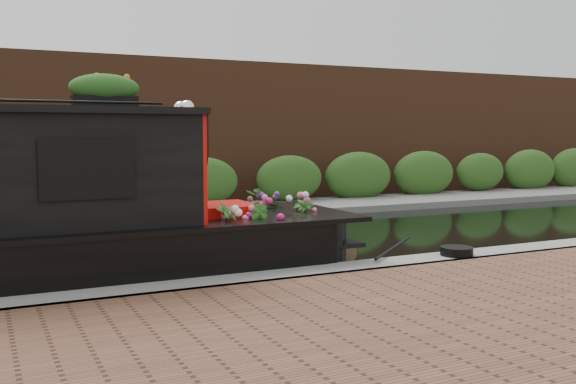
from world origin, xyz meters
name	(u,v)px	position (x,y,z in m)	size (l,w,h in m)	color
ground	(180,251)	(0.00, 0.00, 0.00)	(80.00, 80.00, 0.00)	black
near_bank_coping	(257,296)	(0.00, -3.30, 0.00)	(40.00, 0.60, 0.50)	gray
far_bank_path	(127,220)	(0.00, 4.20, 0.00)	(40.00, 2.40, 0.34)	slate
far_hedge	(119,216)	(0.00, 5.10, 0.00)	(40.00, 1.10, 2.80)	#2C521B
far_brick_wall	(103,207)	(0.00, 7.20, 0.00)	(40.00, 1.00, 8.00)	brown
rope_fender	(341,252)	(1.96, -1.95, 0.16)	(0.32, 0.32, 0.40)	brown
coiled_mooring_rope	(457,251)	(3.05, -3.32, 0.31)	(0.46, 0.46, 0.12)	black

